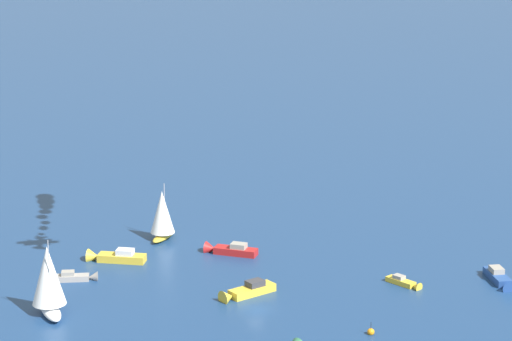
{
  "coord_description": "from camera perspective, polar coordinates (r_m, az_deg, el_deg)",
  "views": [
    {
      "loc": [
        -121.94,
        100.07,
        64.25
      ],
      "look_at": [
        0.0,
        0.0,
        22.9
      ],
      "focal_mm": 74.65,
      "sensor_mm": 36.0,
      "label": 1
    }
  ],
  "objects": [
    {
      "name": "motorboat_mid_cluster",
      "position": [
        181.91,
        7.99,
        -5.97
      ],
      "size": [
        6.76,
        2.21,
        1.93
      ],
      "color": "gold",
      "rests_on": "ground_plane"
    },
    {
      "name": "sailboat_far_stbd",
      "position": [
        202.82,
        -5.04,
        -2.37
      ],
      "size": [
        6.48,
        8.44,
        10.82
      ],
      "color": "gold",
      "rests_on": "ground_plane"
    },
    {
      "name": "sailboat_far_port",
      "position": [
        170.01,
        -11.06,
        -5.74
      ],
      "size": [
        10.07,
        6.69,
        12.51
      ],
      "color": "white",
      "rests_on": "ground_plane"
    },
    {
      "name": "ground_plane",
      "position": [
        170.33,
        0.0,
        -7.47
      ],
      "size": [
        2000.0,
        2000.0,
        0.0
      ],
      "primitive_type": "plane",
      "color": "navy"
    },
    {
      "name": "marker_buoy",
      "position": [
        162.17,
        6.17,
        -8.59
      ],
      "size": [
        1.1,
        1.1,
        2.1
      ],
      "color": "orange",
      "rests_on": "ground_plane"
    },
    {
      "name": "motorboat_offshore",
      "position": [
        175.52,
        -0.58,
        -6.51
      ],
      "size": [
        2.95,
        10.18,
        2.93
      ],
      "color": "gold",
      "rests_on": "ground_plane"
    },
    {
      "name": "motorboat_near_centre",
      "position": [
        193.2,
        -7.63,
        -4.61
      ],
      "size": [
        9.76,
        9.04,
        3.07
      ],
      "color": "gold",
      "rests_on": "ground_plane"
    },
    {
      "name": "motorboat_inshore",
      "position": [
        184.97,
        -9.56,
        -5.65
      ],
      "size": [
        5.89,
        7.44,
        2.22
      ],
      "color": "#9E9993",
      "rests_on": "ground_plane"
    },
    {
      "name": "motorboat_ahead",
      "position": [
        185.92,
        12.96,
        -5.68
      ],
      "size": [
        9.45,
        7.03,
        2.77
      ],
      "color": "#23478C",
      "rests_on": "ground_plane"
    },
    {
      "name": "motorboat_outer_ring_b",
      "position": [
        195.47,
        -1.48,
        -4.27
      ],
      "size": [
        9.65,
        7.39,
        2.85
      ],
      "color": "#B21E1E",
      "rests_on": "ground_plane"
    }
  ]
}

